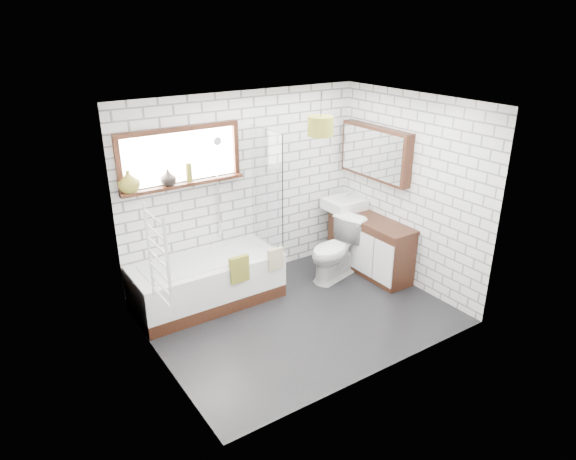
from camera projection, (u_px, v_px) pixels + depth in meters
floor at (300, 316)px, 6.17m from camera, size 3.40×2.60×0.01m
ceiling at (303, 104)px, 5.21m from camera, size 3.40×2.60×0.01m
wall_back at (244, 189)px, 6.69m from camera, size 3.40×0.01×2.50m
wall_front at (384, 262)px, 4.69m from camera, size 3.40×0.01×2.50m
wall_left at (153, 256)px, 4.82m from camera, size 0.01×2.60×2.50m
wall_right at (410, 192)px, 6.56m from camera, size 0.01×2.60×2.50m
window at (181, 157)px, 6.01m from camera, size 1.52×0.16×0.68m
towel_radiator at (158, 259)px, 4.86m from camera, size 0.06×0.52×1.00m
mirror_cabinet at (375, 153)px, 6.83m from camera, size 0.16×1.20×0.70m
shower_riser at (218, 187)px, 6.41m from camera, size 0.02×0.02×1.30m
bathtub at (207, 282)px, 6.35m from camera, size 1.81×0.80×0.59m
shower_screen at (267, 189)px, 6.40m from camera, size 0.02×0.72×1.50m
towel_green at (239, 269)px, 6.06m from camera, size 0.24×0.07×0.33m
towel_beige at (275, 259)px, 6.32m from camera, size 0.21×0.05×0.28m
vanity at (369, 245)px, 7.12m from camera, size 0.44×1.37×0.79m
basin at (344, 204)px, 7.29m from camera, size 0.52×0.45×0.15m
tap at (353, 198)px, 7.35m from camera, size 0.03×0.03×0.17m
toilet at (335, 250)px, 6.92m from camera, size 0.65×0.90×0.83m
vase_olive at (129, 183)px, 5.73m from camera, size 0.26×0.26×0.26m
vase_dark at (168, 179)px, 5.98m from camera, size 0.24×0.24×0.19m
bottle at (189, 174)px, 6.11m from camera, size 0.09×0.09×0.22m
pendant at (320, 126)px, 6.21m from camera, size 0.32×0.32×0.23m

